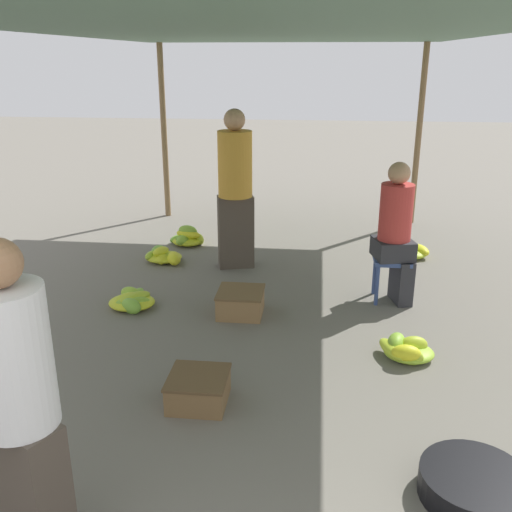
{
  "coord_description": "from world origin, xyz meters",
  "views": [
    {
      "loc": [
        0.43,
        -1.54,
        2.21
      ],
      "look_at": [
        0.0,
        2.35,
        0.84
      ],
      "focal_mm": 40.0,
      "sensor_mm": 36.0,
      "label": 1
    }
  ],
  "objects_px": {
    "shopper_walking_mid": "(235,188)",
    "vendor_seated": "(397,231)",
    "basin_black": "(474,485)",
    "banana_pile_right_0": "(406,350)",
    "banana_pile_left_1": "(163,256)",
    "crate_near": "(241,302)",
    "banana_pile_left_0": "(132,301)",
    "banana_pile_left_2": "(187,238)",
    "crate_mid": "(198,389)",
    "banana_pile_right_1": "(410,251)",
    "vendor_foreground": "(19,406)",
    "stool": "(391,266)"
  },
  "relations": [
    {
      "from": "shopper_walking_mid",
      "to": "vendor_seated",
      "type": "bearing_deg",
      "value": -25.57
    },
    {
      "from": "basin_black",
      "to": "banana_pile_right_0",
      "type": "distance_m",
      "value": 1.46
    },
    {
      "from": "banana_pile_left_1",
      "to": "crate_near",
      "type": "xyz_separation_m",
      "value": [
        1.06,
        -1.28,
        0.05
      ]
    },
    {
      "from": "banana_pile_left_0",
      "to": "banana_pile_left_2",
      "type": "height_order",
      "value": "banana_pile_left_2"
    },
    {
      "from": "banana_pile_right_0",
      "to": "banana_pile_left_2",
      "type": "bearing_deg",
      "value": 131.54
    },
    {
      "from": "vendor_seated",
      "to": "shopper_walking_mid",
      "type": "bearing_deg",
      "value": 154.43
    },
    {
      "from": "banana_pile_left_0",
      "to": "crate_mid",
      "type": "distance_m",
      "value": 1.74
    },
    {
      "from": "crate_mid",
      "to": "basin_black",
      "type": "bearing_deg",
      "value": -23.36
    },
    {
      "from": "banana_pile_right_1",
      "to": "banana_pile_left_2",
      "type": "bearing_deg",
      "value": 176.15
    },
    {
      "from": "crate_near",
      "to": "banana_pile_right_0",
      "type": "bearing_deg",
      "value": -26.15
    },
    {
      "from": "vendor_seated",
      "to": "banana_pile_left_1",
      "type": "distance_m",
      "value": 2.66
    },
    {
      "from": "vendor_seated",
      "to": "shopper_walking_mid",
      "type": "xyz_separation_m",
      "value": [
        -1.61,
        0.77,
        0.19
      ]
    },
    {
      "from": "vendor_seated",
      "to": "crate_mid",
      "type": "relative_size",
      "value": 3.36
    },
    {
      "from": "vendor_foreground",
      "to": "crate_mid",
      "type": "distance_m",
      "value": 1.55
    },
    {
      "from": "crate_near",
      "to": "vendor_foreground",
      "type": "bearing_deg",
      "value": -101.8
    },
    {
      "from": "banana_pile_left_0",
      "to": "stool",
      "type": "bearing_deg",
      "value": 10.28
    },
    {
      "from": "vendor_foreground",
      "to": "shopper_walking_mid",
      "type": "height_order",
      "value": "shopper_walking_mid"
    },
    {
      "from": "shopper_walking_mid",
      "to": "stool",
      "type": "bearing_deg",
      "value": -25.71
    },
    {
      "from": "banana_pile_left_2",
      "to": "crate_near",
      "type": "distance_m",
      "value": 2.14
    },
    {
      "from": "vendor_foreground",
      "to": "banana_pile_left_2",
      "type": "bearing_deg",
      "value": 94.44
    },
    {
      "from": "banana_pile_right_0",
      "to": "shopper_walking_mid",
      "type": "relative_size",
      "value": 0.26
    },
    {
      "from": "banana_pile_right_1",
      "to": "crate_near",
      "type": "height_order",
      "value": "crate_near"
    },
    {
      "from": "banana_pile_left_2",
      "to": "banana_pile_right_1",
      "type": "bearing_deg",
      "value": -3.85
    },
    {
      "from": "banana_pile_left_0",
      "to": "vendor_foreground",
      "type": "bearing_deg",
      "value": -80.68
    },
    {
      "from": "basin_black",
      "to": "crate_mid",
      "type": "distance_m",
      "value": 1.77
    },
    {
      "from": "vendor_seated",
      "to": "banana_pile_right_0",
      "type": "distance_m",
      "value": 1.3
    },
    {
      "from": "banana_pile_left_0",
      "to": "banana_pile_right_0",
      "type": "bearing_deg",
      "value": -16.48
    },
    {
      "from": "crate_mid",
      "to": "banana_pile_left_2",
      "type": "bearing_deg",
      "value": 104.07
    },
    {
      "from": "vendor_foreground",
      "to": "basin_black",
      "type": "distance_m",
      "value": 2.31
    },
    {
      "from": "vendor_seated",
      "to": "banana_pile_right_0",
      "type": "xyz_separation_m",
      "value": [
        -0.02,
        -1.14,
        -0.62
      ]
    },
    {
      "from": "vendor_seated",
      "to": "banana_pile_left_2",
      "type": "distance_m",
      "value": 2.81
    },
    {
      "from": "banana_pile_right_1",
      "to": "shopper_walking_mid",
      "type": "distance_m",
      "value": 2.19
    },
    {
      "from": "basin_black",
      "to": "banana_pile_right_0",
      "type": "height_order",
      "value": "banana_pile_right_0"
    },
    {
      "from": "banana_pile_right_0",
      "to": "banana_pile_right_1",
      "type": "distance_m",
      "value": 2.45
    },
    {
      "from": "crate_near",
      "to": "banana_pile_left_2",
      "type": "bearing_deg",
      "value": 115.8
    },
    {
      "from": "stool",
      "to": "banana_pile_left_2",
      "type": "bearing_deg",
      "value": 147.69
    },
    {
      "from": "basin_black",
      "to": "stool",
      "type": "bearing_deg",
      "value": 93.51
    },
    {
      "from": "banana_pile_left_2",
      "to": "banana_pile_right_0",
      "type": "bearing_deg",
      "value": -48.46
    },
    {
      "from": "banana_pile_left_1",
      "to": "banana_pile_left_0",
      "type": "bearing_deg",
      "value": -88.18
    },
    {
      "from": "vendor_seated",
      "to": "crate_near",
      "type": "distance_m",
      "value": 1.58
    },
    {
      "from": "banana_pile_left_0",
      "to": "crate_mid",
      "type": "bearing_deg",
      "value": -57.49
    },
    {
      "from": "banana_pile_left_0",
      "to": "shopper_walking_mid",
      "type": "xyz_separation_m",
      "value": [
        0.8,
        1.2,
        0.82
      ]
    },
    {
      "from": "vendor_seated",
      "to": "banana_pile_right_1",
      "type": "relative_size",
      "value": 2.91
    },
    {
      "from": "banana_pile_left_2",
      "to": "shopper_walking_mid",
      "type": "distance_m",
      "value": 1.28
    },
    {
      "from": "banana_pile_left_0",
      "to": "shopper_walking_mid",
      "type": "relative_size",
      "value": 0.32
    },
    {
      "from": "banana_pile_right_0",
      "to": "banana_pile_right_1",
      "type": "bearing_deg",
      "value": 81.19
    },
    {
      "from": "banana_pile_left_2",
      "to": "banana_pile_left_1",
      "type": "bearing_deg",
      "value": -101.59
    },
    {
      "from": "vendor_seated",
      "to": "banana_pile_right_0",
      "type": "relative_size",
      "value": 2.99
    },
    {
      "from": "vendor_foreground",
      "to": "banana_pile_left_0",
      "type": "height_order",
      "value": "vendor_foreground"
    },
    {
      "from": "banana_pile_right_1",
      "to": "shopper_walking_mid",
      "type": "xyz_separation_m",
      "value": [
        -1.97,
        -0.51,
        0.81
      ]
    }
  ]
}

